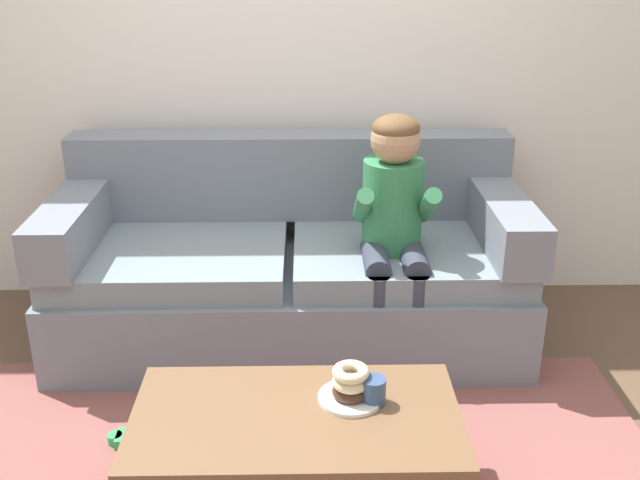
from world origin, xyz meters
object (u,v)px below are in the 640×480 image
object	(u,v)px
coffee_table	(296,424)
toy_controller	(138,440)
donut	(350,391)
couch	(290,271)
mug	(373,391)
person_child	(394,218)

from	to	relation	value
coffee_table	toy_controller	bearing A→B (deg)	149.74
coffee_table	donut	bearing A→B (deg)	23.10
couch	coffee_table	xyz separation A→B (m)	(0.04, -1.19, 0.01)
donut	mug	distance (m)	0.08
coffee_table	toy_controller	xyz separation A→B (m)	(-0.60, 0.35, -0.32)
couch	donut	world-z (taller)	couch
couch	toy_controller	world-z (taller)	couch
person_child	donut	bearing A→B (deg)	-104.44
couch	donut	bearing A→B (deg)	-79.08
mug	toy_controller	size ratio (longest dim) A/B	0.40
donut	person_child	bearing A→B (deg)	75.56
couch	donut	xyz separation A→B (m)	(0.21, -1.11, 0.08)
mug	toy_controller	world-z (taller)	mug
couch	toy_controller	xyz separation A→B (m)	(-0.56, -0.84, -0.31)
couch	person_child	distance (m)	0.60
couch	coffee_table	size ratio (longest dim) A/B	2.02
couch	mug	xyz separation A→B (m)	(0.29, -1.13, 0.09)
couch	toy_controller	distance (m)	1.05
couch	mug	bearing A→B (deg)	-75.75
couch	coffee_table	bearing A→B (deg)	-88.10
couch	toy_controller	size ratio (longest dim) A/B	9.31
donut	mug	world-z (taller)	mug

